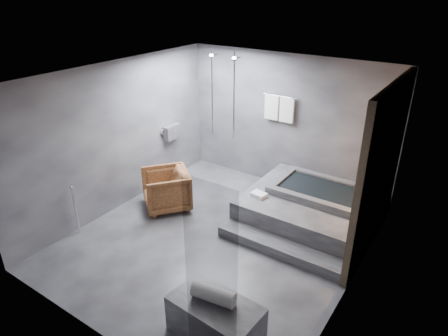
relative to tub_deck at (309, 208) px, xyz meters
The scene contains 7 objects.
room 2.02m from the tub_deck, 118.47° to the right, with size 5.00×5.04×2.82m.
tub_deck is the anchor object (origin of this frame).
tub_step 1.19m from the tub_deck, 90.00° to the right, with size 2.20×0.36×0.18m, color #323235.
concrete_bench 3.13m from the tub_deck, 88.28° to the right, with size 1.14×0.63×0.51m, color #2C2C2F.
driftwood_chair 2.73m from the tub_deck, 155.82° to the right, with size 0.84×0.86×0.78m, color #442411.
rolled_towel 3.13m from the tub_deck, 89.05° to the right, with size 0.20×0.20×0.55m, color white.
deck_towel 0.98m from the tub_deck, 146.44° to the right, with size 0.26×0.19×0.07m, color white.
Camera 1 is at (3.28, -4.66, 4.07)m, focal length 32.00 mm.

